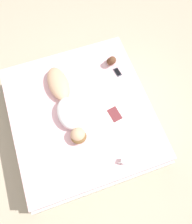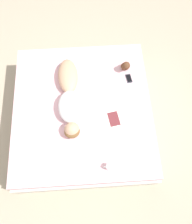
{
  "view_description": "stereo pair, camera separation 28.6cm",
  "coord_description": "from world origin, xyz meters",
  "px_view_note": "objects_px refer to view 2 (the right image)",
  "views": [
    {
      "loc": [
        0.17,
        1.11,
        3.28
      ],
      "look_at": [
        -0.18,
        0.1,
        0.62
      ],
      "focal_mm": 35.0,
      "sensor_mm": 36.0,
      "label": 1
    },
    {
      "loc": [
        -0.11,
        1.17,
        3.28
      ],
      "look_at": [
        -0.18,
        0.1,
        0.62
      ],
      "focal_mm": 35.0,
      "sensor_mm": 36.0,
      "label": 2
    }
  ],
  "objects_px": {
    "coffee_mug": "(109,167)",
    "open_magazine": "(121,117)",
    "cell_phone": "(129,78)",
    "person": "(70,98)"
  },
  "relations": [
    {
      "from": "person",
      "to": "coffee_mug",
      "type": "xyz_separation_m",
      "value": [
        -0.45,
        0.92,
        -0.05
      ]
    },
    {
      "from": "person",
      "to": "coffee_mug",
      "type": "bearing_deg",
      "value": 113.07
    },
    {
      "from": "cell_phone",
      "to": "person",
      "type": "bearing_deg",
      "value": 10.8
    },
    {
      "from": "cell_phone",
      "to": "open_magazine",
      "type": "bearing_deg",
      "value": 64.95
    },
    {
      "from": "coffee_mug",
      "to": "cell_phone",
      "type": "distance_m",
      "value": 1.28
    },
    {
      "from": "open_magazine",
      "to": "cell_phone",
      "type": "distance_m",
      "value": 0.61
    },
    {
      "from": "person",
      "to": "open_magazine",
      "type": "distance_m",
      "value": 0.73
    },
    {
      "from": "person",
      "to": "cell_phone",
      "type": "height_order",
      "value": "person"
    },
    {
      "from": "open_magazine",
      "to": "cell_phone",
      "type": "bearing_deg",
      "value": -116.23
    },
    {
      "from": "coffee_mug",
      "to": "open_magazine",
      "type": "bearing_deg",
      "value": -108.99
    }
  ]
}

